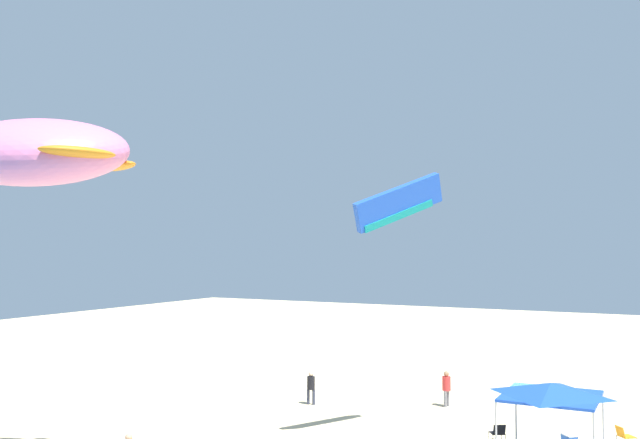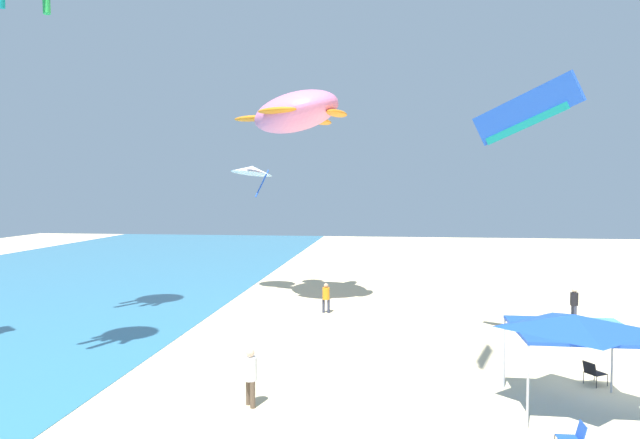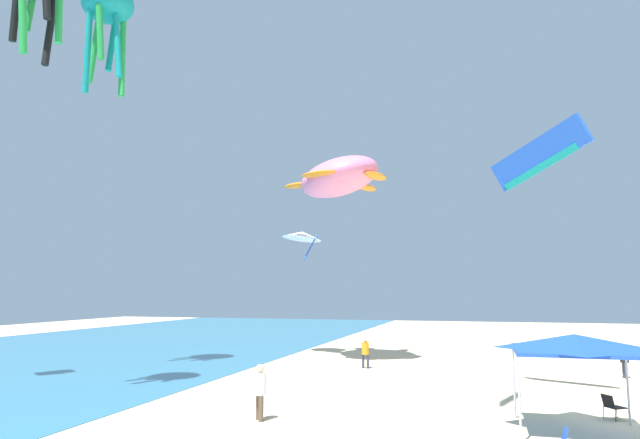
{
  "view_description": "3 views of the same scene",
  "coord_description": "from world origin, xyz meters",
  "px_view_note": "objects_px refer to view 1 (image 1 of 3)",
  "views": [
    {
      "loc": [
        -5.94,
        27.54,
        7.81
      ],
      "look_at": [
        1.56,
        13.34,
        8.53
      ],
      "focal_mm": 37.34,
      "sensor_mm": 36.0,
      "label": 1
    },
    {
      "loc": [
        -19.25,
        7.14,
        6.59
      ],
      "look_at": [
        1.56,
        9.74,
        5.48
      ],
      "focal_mm": 31.51,
      "sensor_mm": 36.0,
      "label": 2
    },
    {
      "loc": [
        -20.73,
        4.16,
        4.18
      ],
      "look_at": [
        1.56,
        10.56,
        7.06
      ],
      "focal_mm": 32.15,
      "sensor_mm": 36.0,
      "label": 3
    }
  ],
  "objects_px": {
    "folding_chair_near_cooler": "(624,435)",
    "kite_parafoil_blue": "(399,203)",
    "kite_turtle_pink": "(31,152)",
    "person_far_stroller": "(311,385)",
    "person_watching_sky": "(446,386)",
    "folding_chair_left_of_tent": "(498,432)",
    "cooler_box": "(569,439)",
    "canopy_tent": "(551,390)"
  },
  "relations": [
    {
      "from": "folding_chair_near_cooler",
      "to": "person_watching_sky",
      "type": "relative_size",
      "value": 0.47
    },
    {
      "from": "folding_chair_left_of_tent",
      "to": "kite_turtle_pink",
      "type": "distance_m",
      "value": 20.45
    },
    {
      "from": "cooler_box",
      "to": "person_far_stroller",
      "type": "xyz_separation_m",
      "value": [
        12.44,
        -1.17,
        0.76
      ]
    },
    {
      "from": "canopy_tent",
      "to": "cooler_box",
      "type": "height_order",
      "value": "canopy_tent"
    },
    {
      "from": "cooler_box",
      "to": "kite_turtle_pink",
      "type": "distance_m",
      "value": 22.95
    },
    {
      "from": "folding_chair_near_cooler",
      "to": "kite_parafoil_blue",
      "type": "height_order",
      "value": "kite_parafoil_blue"
    },
    {
      "from": "person_watching_sky",
      "to": "kite_turtle_pink",
      "type": "distance_m",
      "value": 21.99
    },
    {
      "from": "person_far_stroller",
      "to": "kite_parafoil_blue",
      "type": "xyz_separation_m",
      "value": [
        -6.31,
        3.97,
        8.75
      ]
    },
    {
      "from": "folding_chair_left_of_tent",
      "to": "kite_parafoil_blue",
      "type": "bearing_deg",
      "value": -8.51
    },
    {
      "from": "canopy_tent",
      "to": "cooler_box",
      "type": "xyz_separation_m",
      "value": [
        -0.27,
        -2.63,
        -2.4
      ]
    },
    {
      "from": "canopy_tent",
      "to": "kite_turtle_pink",
      "type": "distance_m",
      "value": 20.2
    },
    {
      "from": "kite_turtle_pink",
      "to": "folding_chair_left_of_tent",
      "type": "bearing_deg",
      "value": -162.56
    },
    {
      "from": "person_watching_sky",
      "to": "kite_parafoil_blue",
      "type": "relative_size",
      "value": 0.45
    },
    {
      "from": "canopy_tent",
      "to": "person_watching_sky",
      "type": "height_order",
      "value": "canopy_tent"
    },
    {
      "from": "folding_chair_near_cooler",
      "to": "person_far_stroller",
      "type": "xyz_separation_m",
      "value": [
        14.4,
        -0.51,
        0.49
      ]
    },
    {
      "from": "folding_chair_left_of_tent",
      "to": "person_watching_sky",
      "type": "bearing_deg",
      "value": -85.9
    },
    {
      "from": "folding_chair_near_cooler",
      "to": "kite_turtle_pink",
      "type": "bearing_deg",
      "value": 90.37
    },
    {
      "from": "person_far_stroller",
      "to": "canopy_tent",
      "type": "bearing_deg",
      "value": 154.86
    },
    {
      "from": "person_far_stroller",
      "to": "kite_turtle_pink",
      "type": "xyz_separation_m",
      "value": [
        2.56,
        14.75,
        10.08
      ]
    },
    {
      "from": "canopy_tent",
      "to": "cooler_box",
      "type": "relative_size",
      "value": 4.71
    },
    {
      "from": "folding_chair_left_of_tent",
      "to": "person_far_stroller",
      "type": "height_order",
      "value": "person_far_stroller"
    },
    {
      "from": "folding_chair_near_cooler",
      "to": "person_watching_sky",
      "type": "bearing_deg",
      "value": 28.62
    },
    {
      "from": "folding_chair_left_of_tent",
      "to": "cooler_box",
      "type": "xyz_separation_m",
      "value": [
        -2.54,
        -1.28,
        -0.27
      ]
    },
    {
      "from": "person_watching_sky",
      "to": "person_far_stroller",
      "type": "height_order",
      "value": "person_watching_sky"
    },
    {
      "from": "folding_chair_left_of_tent",
      "to": "kite_turtle_pink",
      "type": "bearing_deg",
      "value": 13.19
    },
    {
      "from": "folding_chair_left_of_tent",
      "to": "kite_parafoil_blue",
      "type": "distance_m",
      "value": 10.04
    },
    {
      "from": "folding_chair_near_cooler",
      "to": "person_watching_sky",
      "type": "distance_m",
      "value": 8.88
    },
    {
      "from": "kite_parafoil_blue",
      "to": "kite_turtle_pink",
      "type": "bearing_deg",
      "value": -3.09
    },
    {
      "from": "folding_chair_near_cooler",
      "to": "cooler_box",
      "type": "relative_size",
      "value": 1.11
    },
    {
      "from": "canopy_tent",
      "to": "person_watching_sky",
      "type": "bearing_deg",
      "value": -47.64
    },
    {
      "from": "canopy_tent",
      "to": "kite_turtle_pink",
      "type": "relative_size",
      "value": 0.44
    },
    {
      "from": "folding_chair_left_of_tent",
      "to": "kite_parafoil_blue",
      "type": "height_order",
      "value": "kite_parafoil_blue"
    },
    {
      "from": "canopy_tent",
      "to": "kite_parafoil_blue",
      "type": "xyz_separation_m",
      "value": [
        5.86,
        0.17,
        7.12
      ]
    },
    {
      "from": "kite_turtle_pink",
      "to": "canopy_tent",
      "type": "bearing_deg",
      "value": -170.55
    },
    {
      "from": "folding_chair_left_of_tent",
      "to": "person_far_stroller",
      "type": "xyz_separation_m",
      "value": [
        9.9,
        -2.45,
        0.49
      ]
    },
    {
      "from": "folding_chair_near_cooler",
      "to": "person_far_stroller",
      "type": "relative_size",
      "value": 0.5
    },
    {
      "from": "canopy_tent",
      "to": "person_watching_sky",
      "type": "distance_m",
      "value": 9.04
    },
    {
      "from": "folding_chair_left_of_tent",
      "to": "person_far_stroller",
      "type": "distance_m",
      "value": 10.21
    },
    {
      "from": "canopy_tent",
      "to": "kite_turtle_pink",
      "type": "height_order",
      "value": "kite_turtle_pink"
    },
    {
      "from": "folding_chair_left_of_tent",
      "to": "kite_parafoil_blue",
      "type": "relative_size",
      "value": 0.21
    },
    {
      "from": "canopy_tent",
      "to": "kite_parafoil_blue",
      "type": "relative_size",
      "value": 0.9
    },
    {
      "from": "folding_chair_near_cooler",
      "to": "person_far_stroller",
      "type": "bearing_deg",
      "value": 48.34
    }
  ]
}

